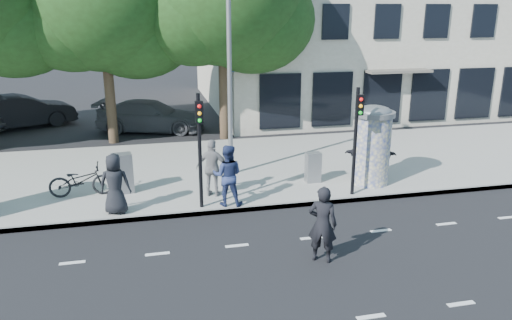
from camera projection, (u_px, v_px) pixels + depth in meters
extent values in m
plane|color=black|center=(248.00, 273.00, 11.44)|extent=(120.00, 120.00, 0.00)
cube|color=gray|center=(206.00, 170.00, 18.40)|extent=(40.00, 8.00, 0.15)
cube|color=slate|center=(223.00, 211.00, 14.72)|extent=(40.00, 0.10, 0.16)
cube|color=silver|center=(237.00, 246.00, 12.74)|extent=(32.00, 0.12, 0.01)
cylinder|color=beige|center=(372.00, 150.00, 16.55)|extent=(1.20, 1.20, 2.30)
cylinder|color=slate|center=(374.00, 114.00, 16.19)|extent=(1.36, 1.36, 0.16)
ellipsoid|color=slate|center=(374.00, 111.00, 16.16)|extent=(1.10, 1.10, 0.38)
cylinder|color=black|center=(200.00, 152.00, 14.35)|extent=(0.11, 0.11, 3.40)
cube|color=black|center=(199.00, 112.00, 13.84)|extent=(0.22, 0.14, 0.62)
cylinder|color=black|center=(355.00, 142.00, 15.38)|extent=(0.11, 0.11, 3.40)
cube|color=black|center=(360.00, 105.00, 14.86)|extent=(0.22, 0.14, 0.62)
cylinder|color=slate|center=(229.00, 60.00, 16.64)|extent=(0.16, 0.16, 8.00)
cylinder|color=#38281C|center=(110.00, 94.00, 21.88)|extent=(0.44, 0.44, 4.41)
ellipsoid|color=#1A3312|center=(102.00, 1.00, 20.74)|extent=(6.80, 6.80, 5.78)
cylinder|color=#38281C|center=(224.00, 89.00, 22.55)|extent=(0.44, 0.44, 4.59)
cube|color=#AAA38E|center=(370.00, 5.00, 30.88)|extent=(20.00, 15.00, 12.00)
cube|color=black|center=(429.00, 95.00, 25.13)|extent=(18.00, 0.10, 2.60)
cube|color=#59544C|center=(398.00, 71.00, 24.00)|extent=(3.20, 0.90, 0.12)
cube|color=#194C8C|center=(245.00, 68.00, 22.64)|extent=(1.60, 0.06, 0.30)
imported|color=black|center=(115.00, 184.00, 14.16)|extent=(0.94, 0.68, 1.77)
imported|color=navy|center=(228.00, 175.00, 14.75)|extent=(1.06, 0.92, 1.85)
imported|color=gray|center=(213.00, 168.00, 15.47)|extent=(1.22, 0.98, 1.82)
imported|color=black|center=(371.00, 157.00, 16.62)|extent=(1.82, 1.21, 1.84)
imported|color=black|center=(323.00, 224.00, 11.75)|extent=(0.82, 0.73, 1.89)
imported|color=black|center=(81.00, 180.00, 15.57)|extent=(0.69, 1.95, 1.02)
cube|color=slate|center=(123.00, 173.00, 15.83)|extent=(0.67, 0.53, 1.28)
cube|color=gray|center=(313.00, 167.00, 16.84)|extent=(0.50, 0.36, 1.02)
imported|color=black|center=(22.00, 111.00, 25.08)|extent=(3.63, 5.32, 1.66)
imported|color=#4A4C51|center=(151.00, 116.00, 24.36)|extent=(3.49, 5.59, 1.51)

